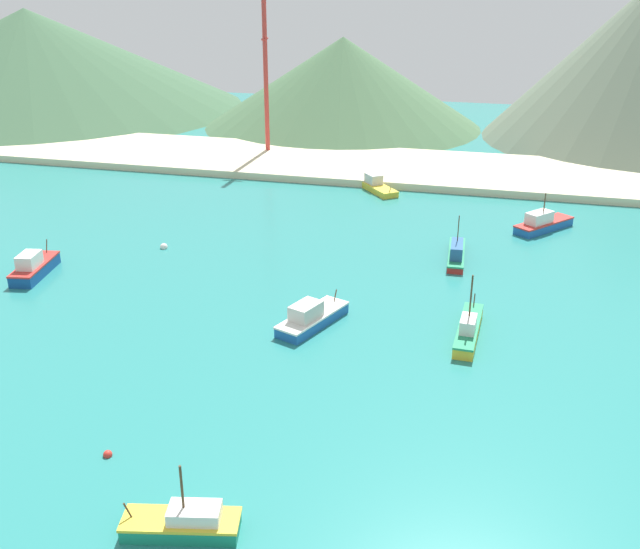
% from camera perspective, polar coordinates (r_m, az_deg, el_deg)
% --- Properties ---
extents(ground, '(260.00, 280.00, 0.50)m').
position_cam_1_polar(ground, '(79.74, -17.80, -2.91)').
color(ground, teal).
extents(fishing_boat_0, '(2.33, 10.35, 6.74)m').
position_cam_1_polar(fishing_boat_0, '(71.69, 11.61, -4.23)').
color(fishing_boat_0, gold).
rests_on(fishing_boat_0, ground).
extents(fishing_boat_1, '(7.82, 4.04, 5.18)m').
position_cam_1_polar(fishing_boat_1, '(49.05, -10.66, -18.64)').
color(fishing_boat_1, '#198466').
rests_on(fishing_boat_1, ground).
extents(fishing_boat_3, '(4.12, 8.67, 3.05)m').
position_cam_1_polar(fishing_boat_3, '(90.37, -21.61, 0.55)').
color(fishing_boat_3, '#14478C').
rests_on(fishing_boat_3, ground).
extents(fishing_boat_4, '(2.49, 10.47, 5.71)m').
position_cam_1_polar(fishing_boat_4, '(90.26, 10.69, 1.67)').
color(fishing_boat_4, red).
rests_on(fishing_boat_4, ground).
extents(fishing_boat_5, '(5.88, 9.49, 2.72)m').
position_cam_1_polar(fishing_boat_5, '(72.38, -0.72, -3.37)').
color(fishing_boat_5, '#1E5BA8').
rests_on(fishing_boat_5, ground).
extents(fishing_boat_6, '(8.14, 9.16, 2.50)m').
position_cam_1_polar(fishing_boat_6, '(117.83, 4.44, 7.00)').
color(fishing_boat_6, gold).
rests_on(fishing_boat_6, ground).
extents(fishing_boat_7, '(8.22, 9.27, 5.27)m').
position_cam_1_polar(fishing_boat_7, '(103.55, 17.11, 3.88)').
color(fishing_boat_7, '#1E5BA8').
rests_on(fishing_boat_7, ground).
extents(buoy_0, '(0.96, 0.96, 0.96)m').
position_cam_1_polar(buoy_0, '(94.87, -12.19, 2.13)').
color(buoy_0, silver).
rests_on(buoy_0, ground).
extents(buoy_2, '(0.68, 0.68, 0.68)m').
position_cam_1_polar(buoy_2, '(56.97, -16.37, -13.45)').
color(buoy_2, red).
rests_on(buoy_2, ground).
extents(beach_strip, '(247.00, 24.77, 1.20)m').
position_cam_1_polar(beach_strip, '(135.37, -3.44, 9.04)').
color(beach_strip, beige).
rests_on(beach_strip, ground).
extents(hill_west, '(104.71, 104.71, 24.23)m').
position_cam_1_polar(hill_west, '(202.37, -21.81, 15.46)').
color(hill_west, '#3D6042').
rests_on(hill_west, ground).
extents(hill_central, '(62.15, 62.15, 19.42)m').
position_cam_1_polar(hill_central, '(166.95, 1.80, 14.90)').
color(hill_central, '#476B47').
rests_on(hill_central, ground).
extents(radio_tower, '(3.45, 2.76, 34.52)m').
position_cam_1_polar(radio_tower, '(137.63, -4.32, 16.44)').
color(radio_tower, '#B7332D').
rests_on(radio_tower, ground).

